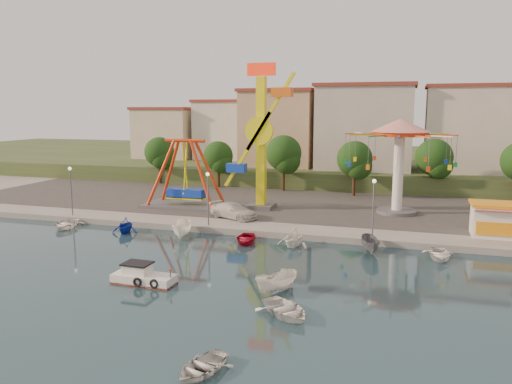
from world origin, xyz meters
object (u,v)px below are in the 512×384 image
at_px(pirate_ship_ride, 185,175).
at_px(kamikaze_tower, 263,140).
at_px(rowboat_a, 286,309).
at_px(van, 233,211).
at_px(wave_swinger, 400,145).
at_px(cabin_motorboat, 143,278).
at_px(skiff, 277,282).

xyz_separation_m(pirate_ship_ride, kamikaze_tower, (9.12, 1.31, 4.14)).
relative_size(rowboat_a, van, 0.69).
bearing_deg(rowboat_a, pirate_ship_ride, 78.55).
bearing_deg(kamikaze_tower, wave_swinger, 7.70).
xyz_separation_m(wave_swinger, cabin_motorboat, (-16.33, -26.90, -7.78)).
bearing_deg(skiff, cabin_motorboat, -141.49).
bearing_deg(van, wave_swinger, -42.92).
height_order(skiff, van, van).
relative_size(skiff, van, 0.65).
bearing_deg(rowboat_a, skiff, 65.95).
xyz_separation_m(wave_swinger, van, (-16.45, -7.69, -6.79)).
bearing_deg(wave_swinger, van, -154.95).
xyz_separation_m(rowboat_a, van, (-10.99, 21.65, 1.00)).
relative_size(pirate_ship_ride, van, 1.81).
bearing_deg(cabin_motorboat, pirate_ship_ride, 109.33).
distance_m(wave_swinger, van, 19.39).
height_order(pirate_ship_ride, cabin_motorboat, pirate_ship_ride).
xyz_separation_m(pirate_ship_ride, van, (7.53, -4.37, -2.99)).
distance_m(pirate_ship_ride, cabin_motorboat, 25.11).
xyz_separation_m(wave_swinger, rowboat_a, (-5.46, -29.34, -7.80)).
relative_size(kamikaze_tower, skiff, 4.63).
bearing_deg(wave_swinger, cabin_motorboat, -121.26).
distance_m(wave_swinger, rowboat_a, 30.84).
height_order(pirate_ship_ride, kamikaze_tower, kamikaze_tower).
bearing_deg(pirate_ship_ride, wave_swinger, 7.88).
height_order(kamikaze_tower, skiff, kamikaze_tower).
relative_size(pirate_ship_ride, kamikaze_tower, 0.61).
xyz_separation_m(cabin_motorboat, skiff, (9.40, 1.06, 0.27)).
relative_size(wave_swinger, skiff, 3.25).
xyz_separation_m(pirate_ship_ride, skiff, (17.06, -22.52, -3.71)).
relative_size(cabin_motorboat, van, 0.81).
xyz_separation_m(skiff, van, (-9.52, 18.15, 0.71)).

